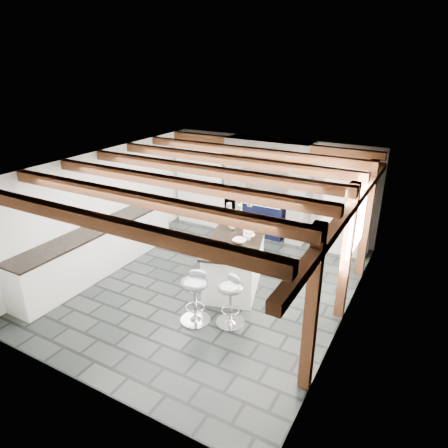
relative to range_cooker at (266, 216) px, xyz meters
The scene contains 6 objects.
ground 2.72m from the range_cooker, 90.00° to the right, with size 6.00×6.00×0.00m, color black.
room_shell 1.52m from the range_cooker, 115.80° to the right, with size 6.00×6.03×6.00m.
range_cooker is the anchor object (origin of this frame).
kitchen_island 2.44m from the range_cooker, 80.23° to the right, with size 1.44×2.02×1.20m.
bar_stool_near 3.71m from the range_cooker, 75.12° to the right, with size 0.55×0.55×0.87m.
bar_stool_far 3.82m from the range_cooker, 83.77° to the right, with size 0.57×0.57×0.91m.
Camera 1 is at (3.46, -5.65, 3.96)m, focal length 32.00 mm.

